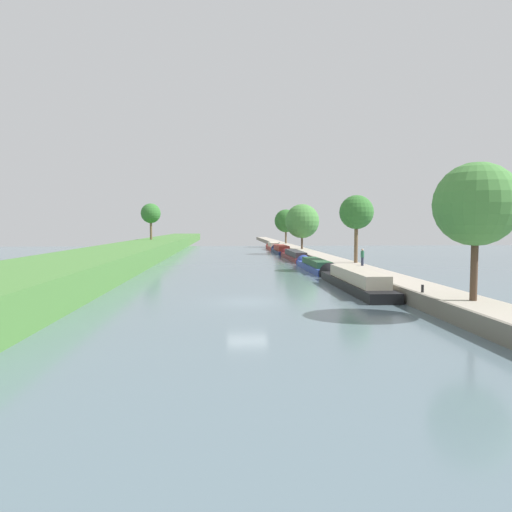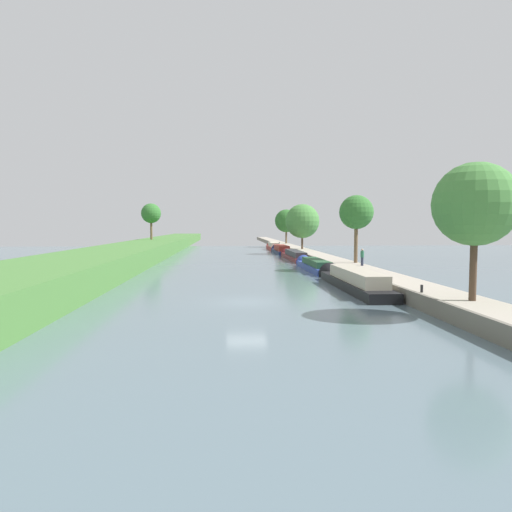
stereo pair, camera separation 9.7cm
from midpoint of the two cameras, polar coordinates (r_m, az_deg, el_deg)
ground_plane at (r=28.73m, az=-1.10°, el=-5.76°), size 160.00×160.00×0.00m
left_grassy_bank at (r=31.31m, az=-28.14°, el=-3.47°), size 8.79×260.00×2.11m
right_towpath at (r=31.31m, az=20.18°, el=-4.39°), size 3.02×260.00×0.88m
stone_quay at (r=30.68m, az=17.38°, el=-4.44°), size 0.25×260.00×0.93m
narrowboat_black at (r=35.81m, az=11.89°, el=-2.93°), size 2.12×15.13×2.23m
narrowboat_blue at (r=49.88m, az=7.26°, el=-1.15°), size 1.90×13.26×1.84m
narrowboat_maroon at (r=65.39m, az=4.79°, el=0.06°), size 1.88×16.07×1.91m
narrowboat_navy at (r=80.10m, az=3.11°, el=0.77°), size 2.18×12.85×2.18m
narrowboat_red at (r=92.52m, az=2.17°, el=1.19°), size 1.94×11.27×2.11m
tree_rightbank_near at (r=26.14m, az=25.77°, el=5.81°), size 4.30×4.30×7.15m
tree_rightbank_midnear at (r=49.18m, az=12.47°, el=5.32°), size 3.57×3.57×7.10m
tree_rightbank_midfar at (r=76.78m, az=5.84°, el=4.35°), size 5.68×5.68×7.51m
tree_rightbank_far at (r=101.59m, az=3.83°, el=4.39°), size 5.07×5.07×7.53m
tree_leftbank_downstream at (r=90.40m, az=-12.93°, el=5.19°), size 3.78×3.78×6.95m
person_walking at (r=45.67m, az=13.17°, el=-0.10°), size 0.34×0.34×1.66m
mooring_bollard_near at (r=28.43m, az=20.07°, el=-3.84°), size 0.16×0.16×0.45m
mooring_bollard_far at (r=97.28m, az=2.96°, el=1.62°), size 0.16×0.16×0.45m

